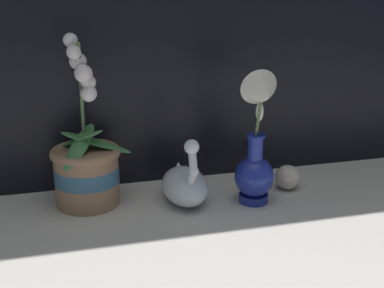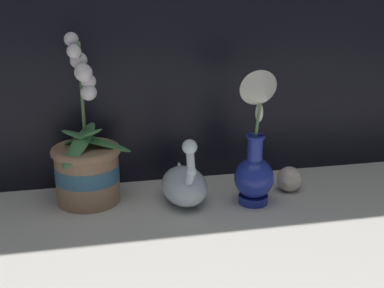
% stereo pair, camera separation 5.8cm
% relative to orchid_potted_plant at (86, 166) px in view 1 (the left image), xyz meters
% --- Properties ---
extents(ground_plane, '(2.80, 2.80, 0.00)m').
position_rel_orchid_potted_plant_xyz_m(ground_plane, '(0.22, -0.16, -0.09)').
color(ground_plane, beige).
extents(orchid_potted_plant, '(0.20, 0.20, 0.40)m').
position_rel_orchid_potted_plant_xyz_m(orchid_potted_plant, '(0.00, 0.00, 0.00)').
color(orchid_potted_plant, '#9E7556').
rests_on(orchid_potted_plant, ground_plane).
extents(swan_figurine, '(0.11, 0.19, 0.18)m').
position_rel_orchid_potted_plant_xyz_m(swan_figurine, '(0.23, -0.05, -0.05)').
color(swan_figurine, silver).
rests_on(swan_figurine, ground_plane).
extents(blue_vase, '(0.09, 0.12, 0.32)m').
position_rel_orchid_potted_plant_xyz_m(blue_vase, '(0.38, -0.10, 0.03)').
color(blue_vase, navy).
rests_on(blue_vase, ground_plane).
extents(glass_sphere, '(0.06, 0.06, 0.06)m').
position_rel_orchid_potted_plant_xyz_m(glass_sphere, '(0.49, -0.04, -0.06)').
color(glass_sphere, beige).
rests_on(glass_sphere, ground_plane).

